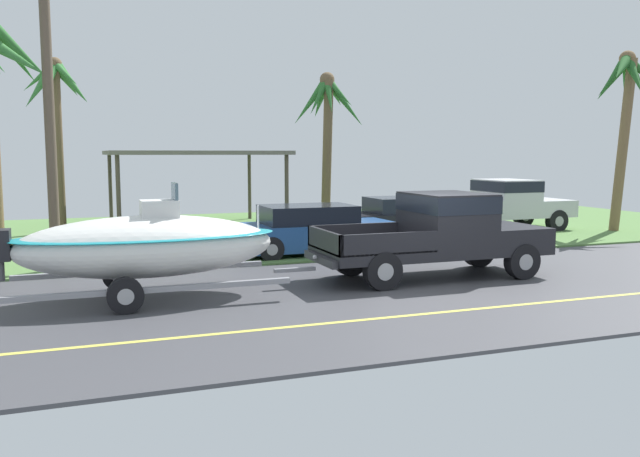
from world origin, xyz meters
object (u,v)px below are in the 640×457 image
(carport_awning, at_px, (192,154))
(palm_tree_near_left, at_px, (56,97))
(parked_sedan_far, at_px, (413,218))
(palm_tree_far_left, at_px, (626,94))
(utility_pole, at_px, (49,111))
(pickup_truck_towing, at_px, (445,231))
(parked_pickup_background, at_px, (505,202))
(palm_tree_mid, at_px, (328,114))
(parked_sedan_near, at_px, (313,230))
(boat_on_trailer, at_px, (146,246))

(carport_awning, relative_size, palm_tree_near_left, 1.01)
(palm_tree_near_left, bearing_deg, parked_sedan_far, -26.29)
(palm_tree_far_left, xyz_separation_m, utility_pole, (-18.47, -1.36, -1.07))
(pickup_truck_towing, bearing_deg, utility_pole, 156.27)
(parked_pickup_background, distance_m, palm_tree_mid, 7.16)
(parked_sedan_near, bearing_deg, parked_pickup_background, 18.36)
(palm_tree_near_left, xyz_separation_m, palm_tree_mid, (8.91, -2.70, -0.52))
(palm_tree_near_left, bearing_deg, pickup_truck_towing, -54.14)
(pickup_truck_towing, xyz_separation_m, parked_pickup_background, (6.67, 6.93, -0.01))
(parked_pickup_background, bearing_deg, palm_tree_far_left, -28.83)
(boat_on_trailer, distance_m, parked_sedan_near, 6.45)
(parked_pickup_background, distance_m, carport_awning, 11.51)
(boat_on_trailer, height_order, palm_tree_far_left, palm_tree_far_left)
(carport_awning, height_order, utility_pole, utility_pole)
(boat_on_trailer, bearing_deg, pickup_truck_towing, -0.00)
(carport_awning, bearing_deg, boat_on_trailer, -103.83)
(palm_tree_mid, xyz_separation_m, utility_pole, (-8.89, -5.21, -0.42))
(palm_tree_near_left, height_order, palm_tree_mid, palm_tree_near_left)
(pickup_truck_towing, xyz_separation_m, utility_pole, (-8.35, 3.67, 2.71))
(parked_pickup_background, xyz_separation_m, palm_tree_far_left, (3.45, -1.90, 3.80))
(parked_pickup_background, bearing_deg, palm_tree_near_left, 162.83)
(palm_tree_far_left, relative_size, utility_pole, 0.87)
(palm_tree_far_left, height_order, utility_pole, utility_pole)
(palm_tree_mid, relative_size, utility_pole, 0.78)
(palm_tree_near_left, xyz_separation_m, utility_pole, (0.02, -7.91, -0.94))
(utility_pole, bearing_deg, boat_on_trailer, -64.59)
(boat_on_trailer, distance_m, parked_pickup_background, 14.98)
(boat_on_trailer, height_order, palm_tree_near_left, palm_tree_near_left)
(boat_on_trailer, bearing_deg, parked_pickup_background, 27.57)
(parked_pickup_background, bearing_deg, palm_tree_mid, 162.34)
(palm_tree_far_left, bearing_deg, parked_sedan_far, 171.26)
(carport_awning, height_order, palm_tree_near_left, palm_tree_near_left)
(parked_sedan_far, relative_size, palm_tree_mid, 0.83)
(boat_on_trailer, relative_size, parked_sedan_far, 1.33)
(palm_tree_mid, bearing_deg, utility_pole, -149.61)
(pickup_truck_towing, bearing_deg, parked_pickup_background, 46.09)
(parked_sedan_near, height_order, palm_tree_mid, palm_tree_mid)
(carport_awning, distance_m, palm_tree_mid, 5.21)
(boat_on_trailer, xyz_separation_m, parked_pickup_background, (13.28, 6.93, -0.00))
(parked_sedan_far, xyz_separation_m, carport_awning, (-6.32, 5.18, 2.09))
(parked_pickup_background, xyz_separation_m, utility_pole, (-15.02, -3.26, 2.73))
(pickup_truck_towing, bearing_deg, palm_tree_mid, 86.51)
(utility_pole, bearing_deg, parked_sedan_near, 4.19)
(pickup_truck_towing, relative_size, boat_on_trailer, 0.89)
(parked_sedan_near, bearing_deg, carport_awning, 106.32)
(parked_sedan_near, relative_size, palm_tree_near_left, 0.74)
(carport_awning, bearing_deg, pickup_truck_towing, -71.52)
(carport_awning, bearing_deg, palm_tree_mid, -29.87)
(boat_on_trailer, bearing_deg, parked_sedan_far, 34.20)
(carport_awning, bearing_deg, parked_sedan_near, -73.68)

